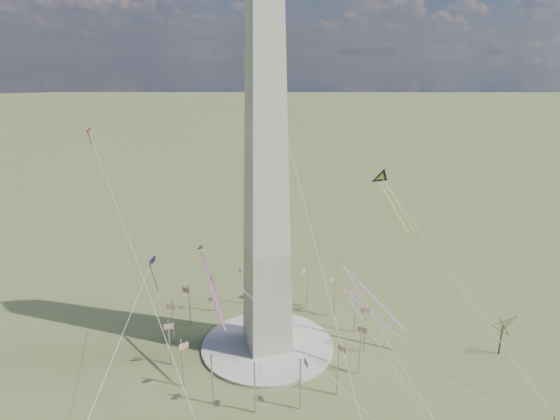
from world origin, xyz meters
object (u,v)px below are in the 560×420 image
object	(u,v)px
tree_near	(503,324)
washington_monument	(266,177)
kite_delta_black	(383,181)
person_east	(554,419)

from	to	relation	value
tree_near	washington_monument	bearing A→B (deg)	159.32
kite_delta_black	tree_near	bearing A→B (deg)	114.53
washington_monument	person_east	bearing A→B (deg)	-42.41
washington_monument	tree_near	xyz separation A→B (m)	(58.03, -21.90, -38.93)
tree_near	kite_delta_black	bearing A→B (deg)	119.61
tree_near	person_east	size ratio (longest dim) A/B	7.65
washington_monument	person_east	xyz separation A→B (m)	(51.32, -46.88, -47.13)
washington_monument	kite_delta_black	size ratio (longest dim) A/B	5.48
washington_monument	tree_near	bearing A→B (deg)	-20.68
washington_monument	tree_near	size ratio (longest dim) A/B	7.90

